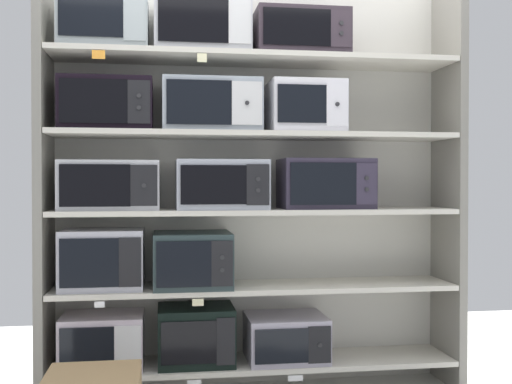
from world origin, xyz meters
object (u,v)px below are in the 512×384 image
at_px(microwave_7, 325,184).
at_px(microwave_12, 202,27).
at_px(microwave_0, 103,341).
at_px(microwave_5, 111,185).
at_px(microwave_11, 104,26).
at_px(microwave_3, 103,259).
at_px(microwave_9, 211,106).
at_px(microwave_4, 192,259).
at_px(microwave_13, 299,36).
at_px(microwave_1, 196,335).
at_px(microwave_6, 221,185).
at_px(microwave_10, 304,108).
at_px(microwave_2, 286,337).
at_px(microwave_8, 107,105).

bearing_deg(microwave_7, microwave_12, 179.99).
distance_m(microwave_0, microwave_7, 1.59).
xyz_separation_m(microwave_5, microwave_11, (-0.03, 0.00, 0.91)).
bearing_deg(microwave_3, microwave_9, -0.01).
relative_size(microwave_4, microwave_12, 0.82).
bearing_deg(microwave_11, microwave_13, -0.02).
relative_size(microwave_0, microwave_12, 0.84).
bearing_deg(microwave_4, microwave_12, 0.01).
bearing_deg(microwave_1, microwave_13, -0.03).
xyz_separation_m(microwave_6, microwave_12, (-0.11, -0.00, 0.91)).
relative_size(microwave_1, microwave_7, 0.81).
bearing_deg(microwave_10, microwave_4, -179.97).
bearing_deg(microwave_12, microwave_2, 0.03).
xyz_separation_m(microwave_9, microwave_13, (0.52, -0.00, 0.43)).
bearing_deg(microwave_3, microwave_8, -0.32).
distance_m(microwave_7, microwave_13, 0.90).
xyz_separation_m(microwave_10, microwave_13, (-0.03, -0.00, 0.43)).
height_order(microwave_1, microwave_8, microwave_8).
height_order(microwave_0, microwave_4, microwave_4).
xyz_separation_m(microwave_9, microwave_11, (-0.61, 0.00, 0.44)).
height_order(microwave_1, microwave_10, microwave_10).
bearing_deg(microwave_8, microwave_12, 0.01).
height_order(microwave_7, microwave_8, microwave_8).
height_order(microwave_3, microwave_4, microwave_3).
height_order(microwave_5, microwave_8, microwave_8).
bearing_deg(microwave_2, microwave_9, -179.97).
bearing_deg(microwave_6, microwave_12, -179.92).
distance_m(microwave_3, microwave_12, 1.45).
distance_m(microwave_2, microwave_11, 2.10).
bearing_deg(microwave_7, microwave_5, 180.00).
relative_size(microwave_4, microwave_10, 1.04).
bearing_deg(microwave_8, microwave_3, 179.68).
xyz_separation_m(microwave_4, microwave_5, (-0.46, -0.00, 0.43)).
bearing_deg(microwave_4, microwave_11, 179.95).
bearing_deg(microwave_6, microwave_5, -179.98).
distance_m(microwave_2, microwave_8, 1.72).
bearing_deg(microwave_10, microwave_5, -179.98).
bearing_deg(microwave_0, microwave_13, -0.01).
bearing_deg(microwave_0, microwave_11, 1.07).
relative_size(microwave_2, microwave_12, 0.85).
relative_size(microwave_10, microwave_13, 0.80).
bearing_deg(microwave_0, microwave_3, -1.97).
height_order(microwave_9, microwave_10, microwave_9).
distance_m(microwave_11, microwave_12, 0.55).
height_order(microwave_2, microwave_11, microwave_11).
distance_m(microwave_5, microwave_6, 0.63).
height_order(microwave_1, microwave_2, microwave_1).
distance_m(microwave_0, microwave_13, 2.12).
relative_size(microwave_1, microwave_9, 0.77).
distance_m(microwave_0, microwave_3, 0.47).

